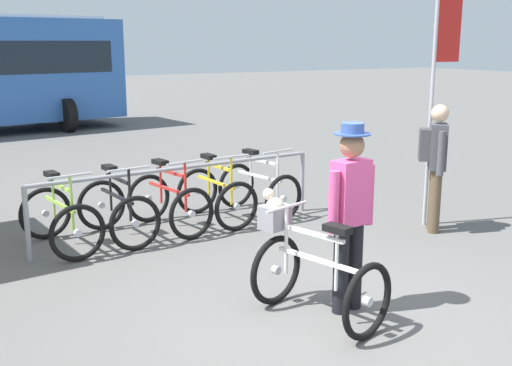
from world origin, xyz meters
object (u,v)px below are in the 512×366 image
Objects in this scene: racked_bike_red at (169,203)px; banner_flag at (442,56)px; racked_bike_lime at (61,220)px; featured_bicycle at (308,264)px; racked_bike_black at (117,211)px; person_with_featured_bike at (350,210)px; racked_bike_yellow at (216,196)px; pedestrian_with_backpack at (435,160)px; racked_bike_white at (259,189)px.

banner_flag is at bearing -23.87° from racked_bike_red.
featured_bicycle reaches higher than racked_bike_lime.
racked_bike_lime and racked_bike_black have the same top height.
racked_bike_black is at bearing 111.58° from person_with_featured_bike.
racked_bike_yellow is at bearing 149.65° from banner_flag.
banner_flag is at bearing -30.35° from racked_bike_yellow.
person_with_featured_bike is (1.91, -3.00, 0.58)m from racked_bike_lime.
person_with_featured_bike reaches higher than featured_bicycle.
racked_bike_lime is at bearing 160.28° from pedestrian_with_backpack.
racked_bike_lime is 0.97× the size of racked_bike_white.
featured_bicycle is at bearing -87.65° from racked_bike_red.
racked_bike_black and racked_bike_white have the same top height.
banner_flag is at bearing 27.51° from featured_bicycle.
racked_bike_red is 0.73× the size of pedestrian_with_backpack.
banner_flag reaches higher than racked_bike_lime.
racked_bike_red is at bearing -175.76° from racked_bike_yellow.
pedestrian_with_backpack is (3.67, -1.62, 0.57)m from racked_bike_black.
racked_bike_lime is 0.70m from racked_bike_black.
racked_bike_yellow is at bearing 79.48° from featured_bicycle.
banner_flag is at bearing -39.97° from racked_bike_white.
pedestrian_with_backpack reaches higher than racked_bike_yellow.
racked_bike_white is (2.79, 0.21, 0.00)m from racked_bike_lime.
featured_bicycle is at bearing 169.56° from person_with_featured_bike.
person_with_featured_bike is at bearing -57.59° from racked_bike_lime.
racked_bike_lime is at bearing -175.76° from racked_bike_red.
racked_bike_lime is 3.30m from featured_bicycle.
racked_bike_black is 0.97× the size of racked_bike_red.
racked_bike_black is 0.97× the size of racked_bike_white.
racked_bike_yellow is at bearing 4.24° from racked_bike_lime.
pedestrian_with_backpack is at bearing -19.72° from racked_bike_lime.
racked_bike_black is 3.10m from featured_bicycle.
featured_bicycle is 0.76× the size of pedestrian_with_backpack.
racked_bike_lime is 4.68m from pedestrian_with_backpack.
featured_bicycle is at bearing -112.06° from racked_bike_white.
person_with_featured_bike is (0.39, -0.07, 0.46)m from featured_bicycle.
racked_bike_yellow is at bearing 4.24° from racked_bike_red.
racked_bike_lime is 3.60m from person_with_featured_bike.
racked_bike_lime is at bearing -175.76° from racked_bike_white.
racked_bike_red is 3.04m from featured_bicycle.
racked_bike_yellow is (1.40, 0.10, -0.00)m from racked_bike_black.
racked_bike_lime is 2.80m from racked_bike_white.
racked_bike_black is 1.40m from racked_bike_yellow.
racked_bike_white is 0.73× the size of pedestrian_with_backpack.
person_with_featured_bike is 2.85m from pedestrian_with_backpack.
racked_bike_white is (1.40, 0.10, 0.00)m from racked_bike_red.
racked_bike_lime is 0.97× the size of racked_bike_red.
featured_bicycle reaches higher than racked_bike_red.
racked_bike_red is at bearing 150.68° from pedestrian_with_backpack.
racked_bike_black is at bearing -175.76° from racked_bike_red.
racked_bike_yellow is at bearing 86.59° from person_with_featured_bike.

